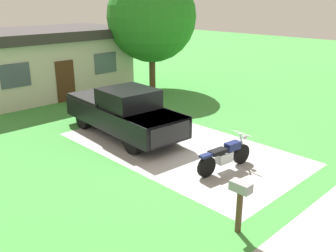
{
  "coord_description": "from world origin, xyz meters",
  "views": [
    {
      "loc": [
        -8.96,
        -8.57,
        5.08
      ],
      "look_at": [
        -0.46,
        0.14,
        0.9
      ],
      "focal_mm": 39.9,
      "sensor_mm": 36.0,
      "label": 1
    }
  ],
  "objects_px": {
    "motorcycle": "(225,156)",
    "neighbor_house": "(41,61)",
    "shade_tree": "(152,17)",
    "pickup_truck": "(122,111)",
    "mailbox": "(240,194)"
  },
  "relations": [
    {
      "from": "mailbox",
      "to": "motorcycle",
      "type": "bearing_deg",
      "value": 42.87
    },
    {
      "from": "pickup_truck",
      "to": "neighbor_house",
      "type": "height_order",
      "value": "neighbor_house"
    },
    {
      "from": "neighbor_house",
      "to": "motorcycle",
      "type": "bearing_deg",
      "value": -92.98
    },
    {
      "from": "motorcycle",
      "to": "neighbor_house",
      "type": "distance_m",
      "value": 13.37
    },
    {
      "from": "shade_tree",
      "to": "neighbor_house",
      "type": "height_order",
      "value": "shade_tree"
    },
    {
      "from": "motorcycle",
      "to": "mailbox",
      "type": "height_order",
      "value": "mailbox"
    },
    {
      "from": "mailbox",
      "to": "shade_tree",
      "type": "xyz_separation_m",
      "value": [
        8.13,
        11.95,
        3.11
      ]
    },
    {
      "from": "motorcycle",
      "to": "neighbor_house",
      "type": "xyz_separation_m",
      "value": [
        0.69,
        13.28,
        1.32
      ]
    },
    {
      "from": "motorcycle",
      "to": "mailbox",
      "type": "distance_m",
      "value": 3.31
    },
    {
      "from": "mailbox",
      "to": "shade_tree",
      "type": "distance_m",
      "value": 14.78
    },
    {
      "from": "pickup_truck",
      "to": "mailbox",
      "type": "distance_m",
      "value": 7.31
    },
    {
      "from": "neighbor_house",
      "to": "mailbox",
      "type": "bearing_deg",
      "value": -101.26
    },
    {
      "from": "shade_tree",
      "to": "neighbor_house",
      "type": "relative_size",
      "value": 0.69
    },
    {
      "from": "pickup_truck",
      "to": "mailbox",
      "type": "bearing_deg",
      "value": -106.83
    },
    {
      "from": "pickup_truck",
      "to": "shade_tree",
      "type": "distance_m",
      "value": 8.4
    }
  ]
}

